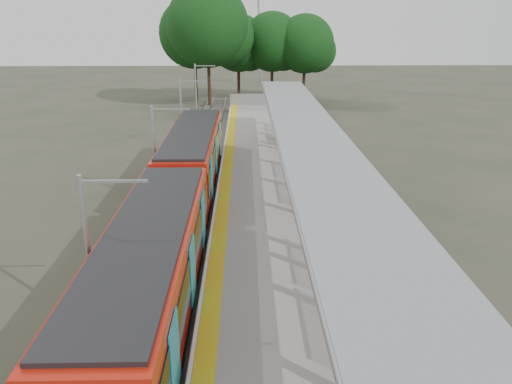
# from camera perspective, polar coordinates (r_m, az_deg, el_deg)

# --- Properties ---
(trackbed) EXTENTS (3.00, 70.00, 0.24)m
(trackbed) POSITION_cam_1_polar(r_m,az_deg,el_deg) (28.83, -7.30, -0.27)
(trackbed) COLOR #59544C
(trackbed) RESTS_ON ground
(platform) EXTENTS (6.00, 50.00, 1.00)m
(platform) POSITION_cam_1_polar(r_m,az_deg,el_deg) (28.58, 1.67, 0.51)
(platform) COLOR gray
(platform) RESTS_ON ground
(tactile_strip) EXTENTS (0.60, 50.00, 0.02)m
(tactile_strip) POSITION_cam_1_polar(r_m,az_deg,el_deg) (28.40, -3.46, 1.45)
(tactile_strip) COLOR gold
(tactile_strip) RESTS_ON platform
(end_fence) EXTENTS (6.00, 0.10, 1.20)m
(end_fence) POSITION_cam_1_polar(r_m,az_deg,el_deg) (52.60, 0.33, 10.53)
(end_fence) COLOR #9EA0A5
(end_fence) RESTS_ON platform
(train) EXTENTS (2.74, 27.60, 3.62)m
(train) POSITION_cam_1_polar(r_m,az_deg,el_deg) (22.84, -8.91, -0.56)
(train) COLOR black
(train) RESTS_ON ground
(canopy) EXTENTS (3.27, 38.00, 3.66)m
(canopy) POSITION_cam_1_polar(r_m,az_deg,el_deg) (24.03, 6.06, 5.93)
(canopy) COLOR #9EA0A5
(canopy) RESTS_ON platform
(tree_cluster) EXTENTS (20.31, 13.32, 13.31)m
(tree_cluster) POSITION_cam_1_polar(r_m,az_deg,el_deg) (59.78, -2.58, 17.47)
(tree_cluster) COLOR #382316
(tree_cluster) RESTS_ON ground
(catenary_masts) EXTENTS (2.08, 48.16, 5.40)m
(catenary_masts) POSITION_cam_1_polar(r_m,az_deg,el_deg) (27.31, -11.35, 4.52)
(catenary_masts) COLOR #9EA0A5
(catenary_masts) RESTS_ON ground
(bench_near) EXTENTS (0.61, 1.65, 1.10)m
(bench_near) POSITION_cam_1_polar(r_m,az_deg,el_deg) (13.53, 16.08, -18.75)
(bench_near) COLOR #0D1645
(bench_near) RESTS_ON platform
(bench_mid) EXTENTS (1.05, 1.63, 1.07)m
(bench_mid) POSITION_cam_1_polar(r_m,az_deg,el_deg) (23.65, 8.64, -1.10)
(bench_mid) COLOR #0D1645
(bench_mid) RESTS_ON platform
(bench_far) EXTENTS (0.75, 1.73, 1.14)m
(bench_far) POSITION_cam_1_polar(r_m,az_deg,el_deg) (37.19, 3.36, 6.74)
(bench_far) COLOR #0D1645
(bench_far) RESTS_ON platform
(info_pillar_near) EXTENTS (0.36, 0.36, 1.59)m
(info_pillar_near) POSITION_cam_1_polar(r_m,az_deg,el_deg) (18.41, 6.39, -6.75)
(info_pillar_near) COLOR beige
(info_pillar_near) RESTS_ON platform
(info_pillar_far) EXTENTS (0.46, 0.46, 2.03)m
(info_pillar_far) POSITION_cam_1_polar(r_m,az_deg,el_deg) (35.46, 3.57, 6.56)
(info_pillar_far) COLOR beige
(info_pillar_far) RESTS_ON platform
(litter_bin) EXTENTS (0.46, 0.46, 0.91)m
(litter_bin) POSITION_cam_1_polar(r_m,az_deg,el_deg) (24.08, 6.74, -0.90)
(litter_bin) COLOR #9EA0A5
(litter_bin) RESTS_ON platform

